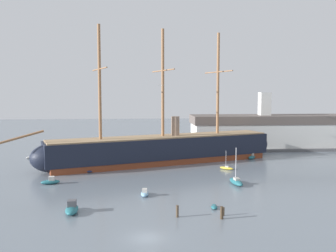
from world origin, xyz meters
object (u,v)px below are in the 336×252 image
object	(u,v)px
tall_ship	(163,149)
motorboat_distant_centre	(155,151)
motorboat_far_right	(252,157)
dockside_warehouse_right	(272,132)
dinghy_foreground_right	(214,207)
dinghy_alongside_bow	(87,171)
mooring_piling_nearest	(222,213)
sailboat_mid_right	(236,182)
dinghy_far_left	(29,157)
seagull_in_flight	(161,85)
sailboat_alongside_stern	(227,168)
motorboat_near_centre	(145,193)
motorboat_foreground_left	(72,209)
mooring_piling_right_pair	(223,211)
mooring_piling_left_pair	(177,211)
motorboat_mid_left	(50,181)

from	to	relation	value
tall_ship	motorboat_distant_centre	distance (m)	15.39
motorboat_far_right	motorboat_distant_centre	xyz separation A→B (m)	(-24.95, 10.78, 0.12)
motorboat_far_right	dockside_warehouse_right	bearing A→B (deg)	56.69
tall_ship	dinghy_foreground_right	distance (m)	36.90
dinghy_alongside_bow	mooring_piling_nearest	world-z (taller)	mooring_piling_nearest
dinghy_foreground_right	motorboat_far_right	world-z (taller)	motorboat_far_right
tall_ship	sailboat_mid_right	xyz separation A→B (m)	(12.51, -22.35, -2.94)
dinghy_foreground_right	dinghy_far_left	xyz separation A→B (m)	(-40.27, 45.33, -0.02)
seagull_in_flight	dinghy_foreground_right	bearing A→B (deg)	-74.20
sailboat_alongside_stern	seagull_in_flight	distance (m)	24.06
dinghy_alongside_bow	sailboat_alongside_stern	bearing A→B (deg)	1.73
tall_ship	mooring_piling_nearest	distance (m)	41.50
dinghy_alongside_bow	motorboat_distant_centre	world-z (taller)	motorboat_distant_centre
dinghy_far_left	motorboat_distant_centre	distance (m)	33.88
motorboat_near_centre	dockside_warehouse_right	world-z (taller)	dockside_warehouse_right
tall_ship	sailboat_mid_right	bearing A→B (deg)	-60.77
dinghy_alongside_bow	mooring_piling_nearest	xyz separation A→B (m)	(22.63, -31.40, 0.57)
sailboat_mid_right	sailboat_alongside_stern	world-z (taller)	sailboat_mid_right
motorboat_foreground_left	seagull_in_flight	xyz separation A→B (m)	(14.29, 24.04, 18.14)
mooring_piling_nearest	mooring_piling_right_pair	size ratio (longest dim) A/B	1.44
motorboat_foreground_left	dockside_warehouse_right	xyz separation A→B (m)	(50.32, 58.54, 4.52)
motorboat_foreground_left	dockside_warehouse_right	size ratio (longest dim) A/B	0.08
mooring_piling_right_pair	seagull_in_flight	xyz separation A→B (m)	(-7.27, 26.81, 18.18)
motorboat_near_centre	mooring_piling_left_pair	xyz separation A→B (m)	(4.43, -11.07, 0.39)
dinghy_alongside_bow	dockside_warehouse_right	distance (m)	60.79
seagull_in_flight	motorboat_near_centre	bearing A→B (deg)	-103.15
motorboat_near_centre	sailboat_alongside_stern	size ratio (longest dim) A/B	0.72
sailboat_mid_right	motorboat_distant_centre	xyz separation A→B (m)	(-13.88, 37.41, 0.07)
dinghy_far_left	tall_ship	bearing A→B (deg)	-14.54
sailboat_mid_right	seagull_in_flight	xyz separation A→B (m)	(-13.58, 9.47, 18.20)
sailboat_alongside_stern	seagull_in_flight	xyz separation A→B (m)	(-14.90, -4.19, 18.42)
dinghy_foreground_right	motorboat_near_centre	xyz separation A→B (m)	(-10.34, 7.57, 0.19)
mooring_piling_left_pair	dockside_warehouse_right	bearing A→B (deg)	60.11
mooring_piling_nearest	dockside_warehouse_right	world-z (taller)	dockside_warehouse_right
sailboat_mid_right	dinghy_alongside_bow	distance (m)	32.10
dinghy_foreground_right	dockside_warehouse_right	size ratio (longest dim) A/B	0.04
tall_ship	dockside_warehouse_right	size ratio (longest dim) A/B	1.21
dinghy_far_left	motorboat_far_right	size ratio (longest dim) A/B	0.55
motorboat_distant_centre	dockside_warehouse_right	bearing A→B (deg)	10.23
motorboat_mid_left	mooring_piling_left_pair	xyz separation A→B (m)	(22.15, -20.42, 0.33)
dinghy_foreground_right	motorboat_far_right	bearing A→B (deg)	66.08
motorboat_foreground_left	motorboat_mid_left	xyz separation A→B (m)	(-7.14, 17.52, -0.13)
sailboat_alongside_stern	mooring_piling_nearest	xyz separation A→B (m)	(-8.17, -32.33, 0.51)
motorboat_distant_centre	dockside_warehouse_right	distance (m)	37.20
motorboat_distant_centre	mooring_piling_left_pair	world-z (taller)	motorboat_distant_centre
mooring_piling_nearest	dinghy_far_left	bearing A→B (deg)	128.90
motorboat_mid_left	sailboat_alongside_stern	world-z (taller)	sailboat_alongside_stern
sailboat_mid_right	dockside_warehouse_right	size ratio (longest dim) A/B	0.13
motorboat_near_centre	seagull_in_flight	xyz separation A→B (m)	(3.71, 15.88, 18.33)
tall_ship	seagull_in_flight	distance (m)	20.00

